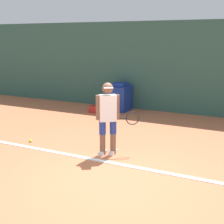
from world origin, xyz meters
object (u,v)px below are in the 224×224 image
at_px(tennis_ball, 30,141).
at_px(equipment_bag, 101,110).
at_px(tennis_player, 108,116).
at_px(covered_chair, 120,97).

distance_m(tennis_ball, equipment_bag, 3.29).
height_order(tennis_player, covered_chair, tennis_player).
bearing_deg(tennis_player, equipment_bag, 85.29).
relative_size(covered_chair, equipment_bag, 1.30).
height_order(tennis_ball, equipment_bag, equipment_bag).
distance_m(tennis_player, tennis_ball, 2.14).
distance_m(tennis_ball, covered_chair, 3.96).
bearing_deg(covered_chair, tennis_ball, -97.56).
height_order(tennis_ball, covered_chair, covered_chair).
distance_m(covered_chair, equipment_bag, 0.80).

